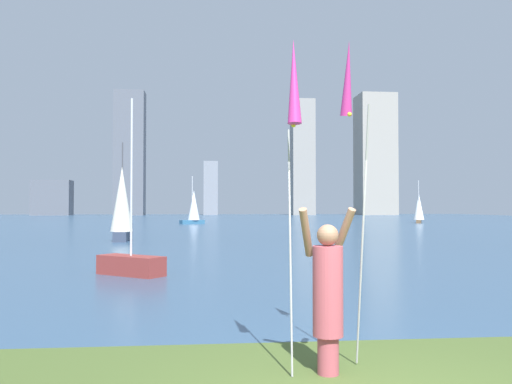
% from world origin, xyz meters
% --- Properties ---
extents(ground, '(120.00, 138.00, 0.12)m').
position_xyz_m(ground, '(0.00, 50.95, -0.06)').
color(ground, '#475B28').
extents(person, '(0.71, 0.53, 1.95)m').
position_xyz_m(person, '(-0.18, 1.05, 0.96)').
color(person, '#B24C59').
rests_on(person, ground).
extents(kite_flag_left, '(0.16, 0.54, 3.88)m').
position_xyz_m(kite_flag_left, '(-0.62, 0.83, 3.26)').
color(kite_flag_left, '#B2B2B7').
rests_on(kite_flag_left, ground).
extents(kite_flag_right, '(0.16, 1.08, 4.13)m').
position_xyz_m(kite_flag_right, '(0.25, 1.68, 3.51)').
color(kite_flag_right, '#B2B2B7').
rests_on(kite_flag_right, ground).
extents(sailboat_0, '(2.07, 1.82, 5.04)m').
position_xyz_m(sailboat_0, '(-3.71, 10.29, 0.33)').
color(sailboat_0, maroon).
rests_on(sailboat_0, ground).
extents(sailboat_3, '(2.79, 1.94, 5.21)m').
position_xyz_m(sailboat_3, '(-2.87, 53.60, 1.74)').
color(sailboat_3, '#2D6084').
rests_on(sailboat_3, ground).
extents(sailboat_4, '(1.26, 2.47, 5.53)m').
position_xyz_m(sailboat_4, '(-6.24, 25.09, 2.04)').
color(sailboat_4, '#333D51').
rests_on(sailboat_4, ground).
extents(sailboat_5, '(1.60, 2.40, 4.90)m').
position_xyz_m(sailboat_5, '(22.79, 53.78, 1.73)').
color(sailboat_5, brown).
rests_on(sailboat_5, ground).
extents(skyline_tower_0, '(7.75, 4.21, 7.27)m').
position_xyz_m(skyline_tower_0, '(-33.20, 108.64, 3.64)').
color(skyline_tower_0, '#565B66').
rests_on(skyline_tower_0, ground).
extents(skyline_tower_1, '(6.16, 4.77, 25.85)m').
position_xyz_m(skyline_tower_1, '(-17.27, 107.47, 12.93)').
color(skyline_tower_1, '#565B66').
rests_on(skyline_tower_1, ground).
extents(skyline_tower_2, '(3.08, 4.59, 11.66)m').
position_xyz_m(skyline_tower_2, '(-0.41, 111.93, 5.83)').
color(skyline_tower_2, gray).
rests_on(skyline_tower_2, ground).
extents(skyline_tower_3, '(4.85, 4.37, 25.00)m').
position_xyz_m(skyline_tower_3, '(19.47, 108.56, 12.50)').
color(skyline_tower_3, gray).
rests_on(skyline_tower_3, ground).
extents(skyline_tower_4, '(7.84, 7.40, 26.43)m').
position_xyz_m(skyline_tower_4, '(35.76, 108.83, 13.22)').
color(skyline_tower_4, gray).
rests_on(skyline_tower_4, ground).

